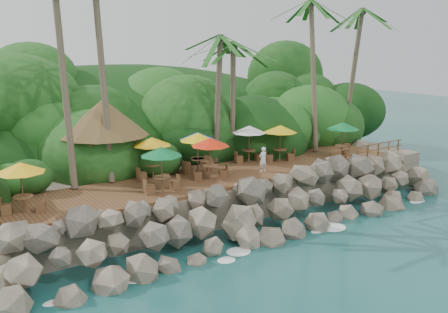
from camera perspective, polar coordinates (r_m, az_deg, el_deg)
ground at (r=27.07m, az=7.35°, el=-9.42°), size 140.00×140.00×0.00m
land_base at (r=39.47m, az=-8.29°, el=-0.61°), size 32.00×25.20×2.10m
jungle_hill at (r=46.38m, az=-12.41°, el=-0.05°), size 44.80×28.00×15.40m
seawall at (r=28.07m, az=4.68°, el=-6.01°), size 29.00×4.00×2.30m
terrace at (r=30.81m, az=-0.00°, el=-2.17°), size 26.00×5.00×0.20m
jungle_foliage at (r=38.87m, az=-7.58°, el=-2.40°), size 44.00×16.00×12.00m
foam_line at (r=27.26m, az=6.93°, el=-9.17°), size 25.20×0.80×0.06m
palms at (r=33.23m, az=0.37°, el=16.78°), size 28.28×6.83×13.40m
palapa at (r=30.93m, az=-13.42°, el=4.33°), size 5.33×5.33×4.60m
dining_clusters at (r=30.25m, az=-1.56°, el=1.72°), size 23.39×4.97×2.47m
railing at (r=35.88m, az=15.96°, el=0.67°), size 7.20×0.10×1.00m
waiter at (r=31.25m, az=4.43°, el=-0.33°), size 0.59×0.41×1.55m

